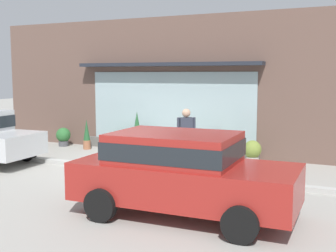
{
  "coord_description": "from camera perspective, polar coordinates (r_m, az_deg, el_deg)",
  "views": [
    {
      "loc": [
        6.31,
        -10.33,
        2.66
      ],
      "look_at": [
        0.87,
        1.2,
        1.14
      ],
      "focal_mm": 46.42,
      "sensor_mm": 36.0,
      "label": 1
    }
  ],
  "objects": [
    {
      "name": "storefront",
      "position": [
        14.92,
        0.23,
        5.24
      ],
      "size": [
        14.0,
        0.81,
        4.59
      ],
      "color": "brown",
      "rests_on": "ground_plane"
    },
    {
      "name": "ground_plane",
      "position": [
        12.39,
        -6.05,
        -5.63
      ],
      "size": [
        60.0,
        60.0,
        0.0
      ],
      "primitive_type": "plane",
      "color": "#9E9B93"
    },
    {
      "name": "potted_plant_trailing_edge",
      "position": [
        16.61,
        -13.58,
        -1.29
      ],
      "size": [
        0.54,
        0.54,
        0.69
      ],
      "color": "#4C4C51",
      "rests_on": "ground_plane"
    },
    {
      "name": "potted_plant_low_front",
      "position": [
        13.77,
        2.5,
        -2.67
      ],
      "size": [
        0.54,
        0.54,
        0.71
      ],
      "color": "#33473D",
      "rests_on": "ground_plane"
    },
    {
      "name": "potted_plant_corner_tall",
      "position": [
        15.73,
        -10.63,
        -1.18
      ],
      "size": [
        0.27,
        0.27,
        1.07
      ],
      "color": "#9E6042",
      "rests_on": "ground_plane"
    },
    {
      "name": "curb_strip",
      "position": [
        12.21,
        -6.54,
        -5.54
      ],
      "size": [
        14.0,
        0.24,
        0.12
      ],
      "primitive_type": "cube",
      "color": "#B2B2AD",
      "rests_on": "ground_plane"
    },
    {
      "name": "pedestrian_with_handbag",
      "position": [
        11.83,
        2.51,
        -1.17
      ],
      "size": [
        0.63,
        0.42,
        1.74
      ],
      "rotation": [
        0.0,
        0.0,
        0.54
      ],
      "color": "brown",
      "rests_on": "ground_plane"
    },
    {
      "name": "potted_plant_near_hydrant",
      "position": [
        13.25,
        11.02,
        -3.25
      ],
      "size": [
        0.54,
        0.54,
        0.7
      ],
      "color": "#B7B2A3",
      "rests_on": "ground_plane"
    },
    {
      "name": "potted_plant_by_entrance",
      "position": [
        13.54,
        6.11,
        -2.77
      ],
      "size": [
        0.5,
        0.5,
        0.78
      ],
      "color": "#33473D",
      "rests_on": "ground_plane"
    },
    {
      "name": "potted_plant_doorstep",
      "position": [
        15.24,
        -6.72,
        -1.88
      ],
      "size": [
        0.53,
        0.53,
        0.71
      ],
      "color": "#9E6042",
      "rests_on": "ground_plane"
    },
    {
      "name": "potted_plant_window_right",
      "position": [
        14.68,
        -4.08,
        -0.97
      ],
      "size": [
        0.41,
        0.41,
        1.42
      ],
      "color": "#4C4C51",
      "rests_on": "ground_plane"
    },
    {
      "name": "parked_car_red",
      "position": [
        8.16,
        1.69,
        -5.72
      ],
      "size": [
        4.21,
        2.08,
        1.58
      ],
      "rotation": [
        0.0,
        0.0,
        0.03
      ],
      "color": "maroon",
      "rests_on": "ground_plane"
    },
    {
      "name": "fire_hydrant",
      "position": [
        12.38,
        -0.18,
        -3.46
      ],
      "size": [
        0.41,
        0.37,
        0.91
      ],
      "color": "red",
      "rests_on": "ground_plane"
    }
  ]
}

